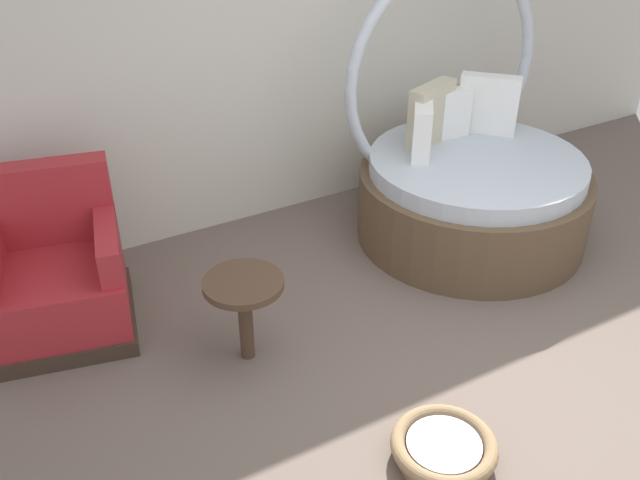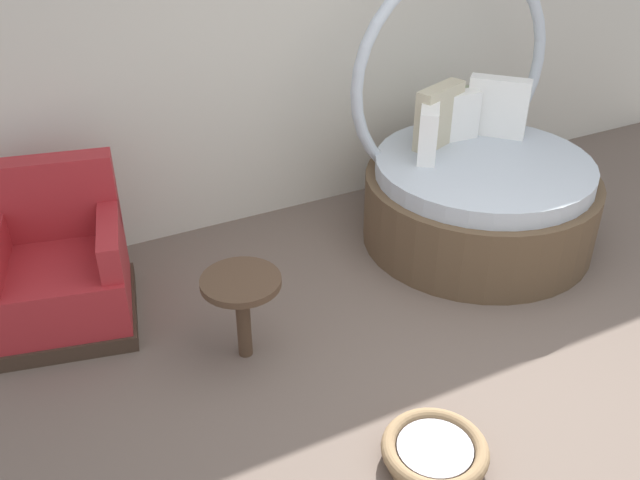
% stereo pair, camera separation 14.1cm
% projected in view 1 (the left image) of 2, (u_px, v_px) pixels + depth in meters
% --- Properties ---
extents(ground_plane, '(8.00, 8.00, 0.02)m').
position_uv_depth(ground_plane, '(495.00, 403.00, 3.68)').
color(ground_plane, '#66564C').
extents(back_wall, '(8.00, 0.12, 2.94)m').
position_uv_depth(back_wall, '(278.00, 13.00, 4.75)').
color(back_wall, beige).
rests_on(back_wall, ground_plane).
extents(round_daybed, '(1.61, 1.61, 1.89)m').
position_uv_depth(round_daybed, '(468.00, 181.00, 4.94)').
color(round_daybed, brown).
rests_on(round_daybed, ground_plane).
extents(red_armchair, '(0.95, 0.95, 0.94)m').
position_uv_depth(red_armchair, '(57.00, 277.00, 4.07)').
color(red_armchair, '#38281E').
rests_on(red_armchair, ground_plane).
extents(pet_basket, '(0.51, 0.51, 0.13)m').
position_uv_depth(pet_basket, '(444.00, 449.00, 3.31)').
color(pet_basket, '#8E704C').
rests_on(pet_basket, ground_plane).
extents(side_table, '(0.44, 0.44, 0.52)m').
position_uv_depth(side_table, '(244.00, 295.00, 3.76)').
color(side_table, '#473323').
rests_on(side_table, ground_plane).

